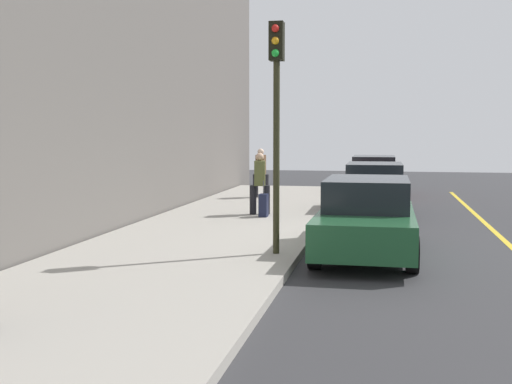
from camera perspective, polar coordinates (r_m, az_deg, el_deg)
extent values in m
plane|color=#333335|center=(13.33, 8.91, -5.19)|extent=(56.00, 56.00, 0.00)
cube|color=#A39E93|center=(13.85, -4.89, -4.44)|extent=(28.00, 4.60, 0.15)
cylinder|color=black|center=(23.98, 12.37, 0.15)|extent=(0.64, 0.22, 0.64)
cylinder|color=black|center=(24.01, 8.35, 0.23)|extent=(0.64, 0.22, 0.64)
cylinder|color=black|center=(26.89, 12.25, 0.70)|extent=(0.64, 0.22, 0.64)
cylinder|color=black|center=(26.91, 8.68, 0.76)|extent=(0.64, 0.22, 0.64)
cube|color=maroon|center=(25.41, 10.42, 1.09)|extent=(4.71, 1.81, 0.64)
cube|color=black|center=(25.61, 10.46, 2.51)|extent=(2.45, 1.61, 0.60)
cylinder|color=black|center=(17.90, 13.10, -1.56)|extent=(0.64, 0.22, 0.64)
cylinder|color=black|center=(17.91, 7.72, -1.47)|extent=(0.64, 0.22, 0.64)
cylinder|color=black|center=(20.69, 12.83, -0.65)|extent=(0.64, 0.22, 0.64)
cylinder|color=black|center=(20.70, 8.18, -0.57)|extent=(0.64, 0.22, 0.64)
cube|color=#383A3D|center=(19.25, 10.47, -0.23)|extent=(4.54, 1.83, 0.64)
cube|color=black|center=(19.43, 10.51, 1.66)|extent=(2.36, 1.61, 0.60)
cylinder|color=black|center=(11.37, 13.75, -5.44)|extent=(0.64, 0.22, 0.64)
cylinder|color=black|center=(11.44, 5.28, -5.26)|extent=(0.64, 0.22, 0.64)
cylinder|color=black|center=(14.21, 13.37, -3.32)|extent=(0.64, 0.22, 0.64)
cylinder|color=black|center=(14.26, 6.60, -3.18)|extent=(0.64, 0.22, 0.64)
cube|color=#1E512D|center=(12.75, 9.78, -2.98)|extent=(4.65, 1.83, 0.64)
cube|color=black|center=(12.90, 9.86, -0.11)|extent=(2.42, 1.62, 0.60)
cylinder|color=black|center=(22.54, 0.90, 0.55)|extent=(0.19, 0.19, 0.80)
cylinder|color=black|center=(22.62, -0.04, 0.57)|extent=(0.19, 0.19, 0.80)
cube|color=brown|center=(22.53, 0.43, 2.45)|extent=(0.46, 0.29, 0.68)
sphere|color=beige|center=(22.51, 0.43, 3.60)|extent=(0.22, 0.22, 0.22)
cylinder|color=black|center=(17.82, -0.26, -0.70)|extent=(0.19, 0.19, 0.80)
cylinder|color=black|center=(17.80, 0.95, -0.71)|extent=(0.19, 0.19, 0.80)
cube|color=brown|center=(17.75, 0.34, 1.69)|extent=(0.50, 0.36, 0.68)
sphere|color=#D8AD8C|center=(17.73, 0.34, 3.15)|extent=(0.22, 0.22, 0.22)
cylinder|color=#2D2D19|center=(11.91, 1.82, 3.02)|extent=(0.12, 0.12, 3.57)
cube|color=black|center=(12.02, 1.85, 13.25)|extent=(0.26, 0.26, 0.70)
sphere|color=red|center=(11.90, 1.73, 14.35)|extent=(0.14, 0.14, 0.14)
sphere|color=orange|center=(11.87, 1.73, 13.30)|extent=(0.14, 0.14, 0.14)
sphere|color=green|center=(11.84, 1.73, 12.25)|extent=(0.14, 0.14, 0.14)
cube|color=#191E38|center=(17.31, 0.68, -1.19)|extent=(0.34, 0.22, 0.62)
cylinder|color=#4C4C4C|center=(17.26, 0.68, 0.42)|extent=(0.03, 0.03, 0.36)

